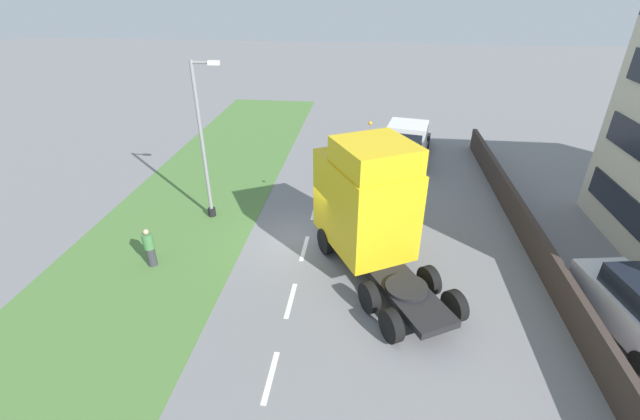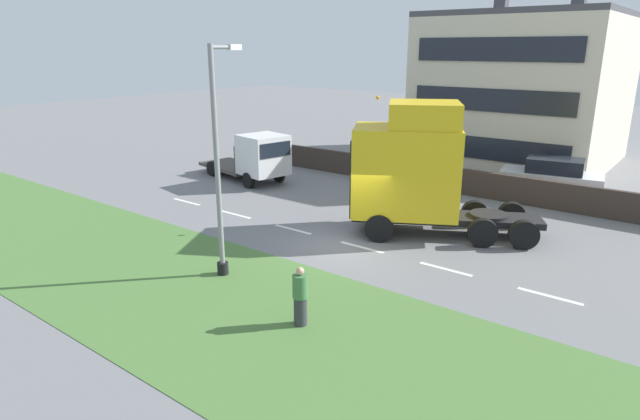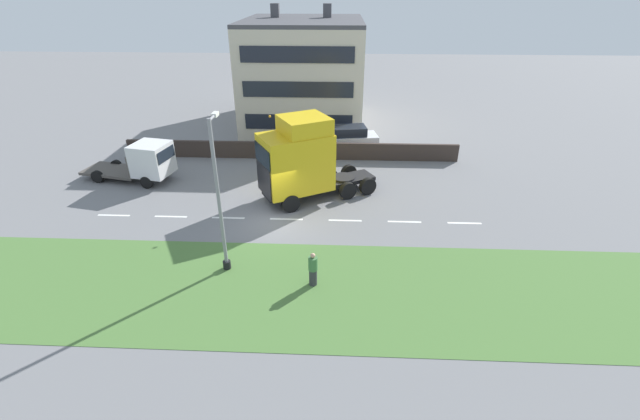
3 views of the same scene
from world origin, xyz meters
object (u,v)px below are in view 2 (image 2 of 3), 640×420
Objects in this scene: lorry_cab at (413,169)px; lamp_post at (219,175)px; parked_car at (551,179)px; flatbed_truck at (258,157)px; pedestrian at (300,297)px.

lamp_post is (-6.99, 2.73, 0.68)m from lorry_cab.
parked_car is (8.34, -2.87, -1.54)m from lorry_cab.
flatbed_truck is (2.14, 10.03, -1.11)m from lorry_cab.
lorry_cab is 1.51× the size of parked_car.
lorry_cab reaches higher than flatbed_truck.
lorry_cab is 10.31m from flatbed_truck.
parked_car is at bearing -20.09° from lamp_post.
lorry_cab is at bearing -21.37° from lamp_post.
lamp_post reaches higher than pedestrian.
flatbed_truck reaches higher than parked_car.
parked_car is 2.93× the size of pedestrian.
lamp_post is (-15.32, 5.60, 2.22)m from parked_car.
lorry_cab is 1.02× the size of lamp_post.
lorry_cab reaches higher than parked_car.
lorry_cab is 4.42× the size of pedestrian.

